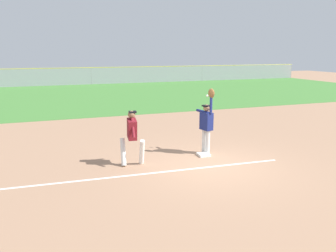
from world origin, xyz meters
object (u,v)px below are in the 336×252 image
(parked_car_blue, at_px, (134,75))
(fielder, at_px, (207,122))
(first_base, at_px, (204,155))
(baseball, at_px, (207,96))
(runner, at_px, (132,134))
(parked_car_tan, at_px, (168,74))
(parked_car_red, at_px, (48,77))
(parked_car_green, at_px, (6,78))
(parked_car_black, at_px, (95,76))

(parked_car_blue, bearing_deg, fielder, -101.96)
(first_base, bearing_deg, baseball, 55.63)
(first_base, bearing_deg, runner, -177.59)
(parked_car_blue, distance_m, parked_car_tan, 4.35)
(runner, distance_m, parked_car_tan, 32.47)
(parked_car_red, bearing_deg, parked_car_green, 176.67)
(fielder, xyz_separation_m, parked_car_red, (-4.75, 29.49, -0.45))
(parked_car_red, bearing_deg, fielder, -77.90)
(parked_car_red, bearing_deg, runner, -83.05)
(parked_car_red, height_order, parked_car_blue, same)
(parked_car_green, height_order, parked_car_black, same)
(parked_car_black, distance_m, parked_car_blue, 4.90)
(baseball, bearing_deg, parked_car_tan, 72.44)
(runner, relative_size, parked_car_green, 0.38)
(baseball, bearing_deg, parked_car_red, 99.45)
(runner, height_order, baseball, baseball)
(baseball, bearing_deg, runner, -168.99)
(first_base, bearing_deg, parked_car_green, 106.26)
(parked_car_blue, bearing_deg, runner, -106.70)
(fielder, height_order, baseball, fielder)
(parked_car_black, bearing_deg, parked_car_green, 170.65)
(parked_car_red, relative_size, parked_car_blue, 1.00)
(parked_car_green, bearing_deg, parked_car_blue, -5.03)
(parked_car_tan, bearing_deg, parked_car_blue, 177.37)
(fielder, distance_m, parked_car_blue, 30.43)
(fielder, relative_size, parked_car_tan, 0.52)
(parked_car_tan, bearing_deg, first_base, -108.21)
(first_base, height_order, parked_car_green, parked_car_green)
(runner, relative_size, parked_car_red, 0.38)
(parked_car_red, bearing_deg, parked_car_tan, 4.29)
(first_base, xyz_separation_m, parked_car_green, (-8.79, 30.14, 0.63))
(first_base, relative_size, parked_car_tan, 0.09)
(fielder, distance_m, parked_car_green, 31.28)
(fielder, height_order, parked_car_tan, fielder)
(parked_car_green, bearing_deg, parked_car_black, -10.67)
(parked_car_red, xyz_separation_m, parked_car_blue, (9.87, 0.50, 0.00))
(fielder, xyz_separation_m, baseball, (0.12, 0.26, 0.86))
(parked_car_green, height_order, parked_car_blue, same)
(first_base, relative_size, parked_car_red, 0.08)
(parked_car_red, relative_size, parked_car_tan, 1.02)
(first_base, distance_m, parked_car_black, 29.26)
(runner, relative_size, baseball, 23.24)
(baseball, distance_m, parked_car_blue, 30.18)
(first_base, bearing_deg, parked_car_blue, 80.03)
(fielder, distance_m, runner, 2.69)
(parked_car_blue, bearing_deg, first_base, -102.24)
(baseball, bearing_deg, first_base, -124.37)
(parked_car_green, height_order, parked_car_red, same)
(baseball, height_order, parked_car_green, baseball)
(first_base, relative_size, parked_car_green, 0.08)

